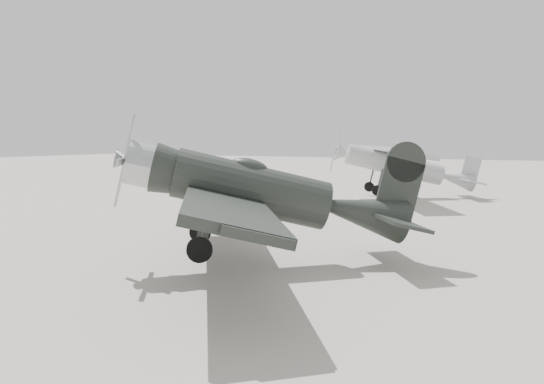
{
  "coord_description": "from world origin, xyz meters",
  "views": [
    {
      "loc": [
        9.42,
        -11.9,
        3.26
      ],
      "look_at": [
        1.27,
        3.89,
        1.5
      ],
      "focal_mm": 35.0,
      "sensor_mm": 36.0,
      "label": 1
    }
  ],
  "objects": [
    {
      "name": "ground",
      "position": [
        0.0,
        0.0,
        0.0
      ],
      "size": [
        160.0,
        160.0,
        0.0
      ],
      "primitive_type": "plane",
      "color": "#9D968B",
      "rests_on": "ground"
    },
    {
      "name": "lowwing_monoplane",
      "position": [
        3.02,
        0.11,
        1.87
      ],
      "size": [
        8.94,
        10.03,
        3.54
      ],
      "rotation": [
        0.0,
        0.24,
        0.6
      ],
      "color": "black",
      "rests_on": "ground"
    },
    {
      "name": "highwing_monoplane",
      "position": [
        2.2,
        17.77,
        2.05
      ],
      "size": [
        8.83,
        11.04,
        3.28
      ],
      "rotation": [
        0.0,
        0.23,
        0.49
      ],
      "color": "#97999C",
      "rests_on": "ground"
    }
  ]
}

